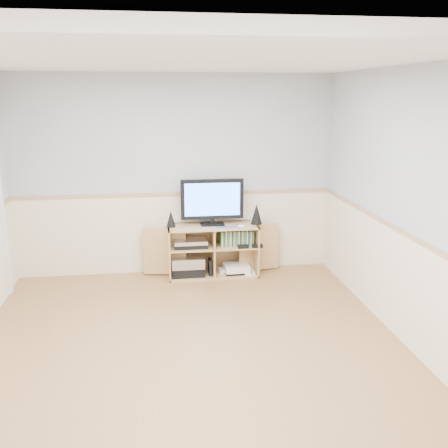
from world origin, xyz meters
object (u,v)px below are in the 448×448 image
at_px(monitor, 212,200).
at_px(media_cabinet, 212,249).
at_px(keyboard, 226,228).
at_px(game_consoles, 236,269).

bearing_deg(monitor, media_cabinet, 90.00).
distance_m(keyboard, game_consoles, 0.62).
relative_size(keyboard, game_consoles, 0.62).
bearing_deg(keyboard, monitor, 127.92).
height_order(media_cabinet, monitor, monitor).
distance_m(media_cabinet, game_consoles, 0.40).
xyz_separation_m(media_cabinet, keyboard, (0.15, -0.19, 0.32)).
xyz_separation_m(keyboard, game_consoles, (0.14, 0.13, -0.59)).
relative_size(media_cabinet, keyboard, 6.23).
xyz_separation_m(monitor, game_consoles, (0.29, -0.06, -0.89)).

